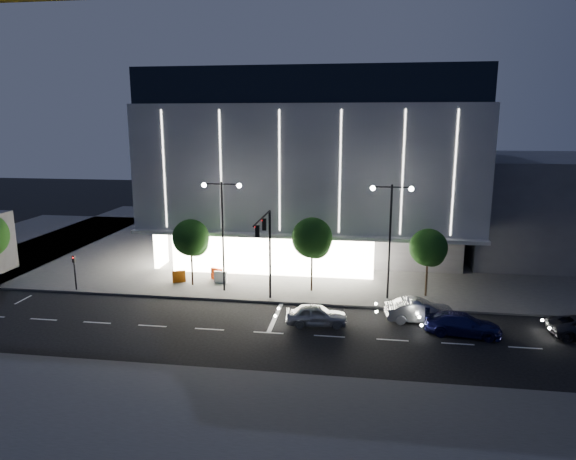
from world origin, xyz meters
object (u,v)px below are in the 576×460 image
at_px(street_lamp_east, 390,225).
at_px(street_lamp_west, 222,220).
at_px(ped_signal_far, 75,269).
at_px(tree_mid, 312,240).
at_px(barrier_b, 221,277).
at_px(traffic_mast, 266,241).
at_px(barrier_a, 179,276).
at_px(car_third, 463,324).
at_px(car_lead, 316,315).
at_px(car_second, 420,311).
at_px(tree_right, 428,250).
at_px(barrier_c, 217,274).
at_px(tree_left, 191,240).

bearing_deg(street_lamp_east, street_lamp_west, 180.00).
height_order(street_lamp_west, ped_signal_far, street_lamp_west).
height_order(tree_mid, barrier_b, tree_mid).
distance_m(traffic_mast, street_lamp_east, 9.43).
bearing_deg(tree_mid, barrier_a, 177.45).
relative_size(car_third, barrier_a, 4.40).
relative_size(car_lead, car_second, 0.88).
bearing_deg(car_third, street_lamp_east, 44.53).
bearing_deg(tree_right, barrier_c, 174.58).
distance_m(ped_signal_far, barrier_c, 11.46).
height_order(street_lamp_east, ped_signal_far, street_lamp_east).
bearing_deg(car_lead, car_second, -82.84).
height_order(traffic_mast, tree_mid, traffic_mast).
bearing_deg(tree_mid, street_lamp_west, -171.74).
relative_size(tree_left, car_second, 1.21).
bearing_deg(tree_mid, traffic_mast, -129.42).
xyz_separation_m(car_lead, barrier_c, (-9.39, 8.40, -0.06)).
xyz_separation_m(street_lamp_west, barrier_a, (-4.37, 1.53, -5.31)).
relative_size(street_lamp_east, tree_mid, 1.46).
bearing_deg(traffic_mast, ped_signal_far, 175.85).
height_order(street_lamp_east, car_third, street_lamp_east).
distance_m(tree_mid, car_lead, 7.72).
bearing_deg(barrier_b, car_third, -17.40).
bearing_deg(car_second, traffic_mast, 76.81).
height_order(tree_mid, car_lead, tree_mid).
relative_size(ped_signal_far, barrier_a, 2.73).
height_order(street_lamp_west, tree_mid, street_lamp_west).
height_order(car_second, barrier_b, car_second).
xyz_separation_m(ped_signal_far, tree_left, (9.03, 2.52, 2.15)).
xyz_separation_m(car_second, barrier_b, (-15.84, 5.96, -0.13)).
height_order(street_lamp_east, tree_mid, street_lamp_east).
height_order(car_third, barrier_b, car_third).
relative_size(street_lamp_west, tree_mid, 1.46).
xyz_separation_m(tree_right, barrier_b, (-16.85, 0.85, -3.23)).
relative_size(car_second, barrier_c, 4.30).
bearing_deg(car_third, car_lead, 95.84).
xyz_separation_m(traffic_mast, tree_mid, (3.03, 3.68, -0.69)).
height_order(ped_signal_far, barrier_b, ped_signal_far).
bearing_deg(street_lamp_west, barrier_a, 160.73).
bearing_deg(barrier_c, street_lamp_east, 14.09).
bearing_deg(barrier_c, traffic_mast, -20.07).
bearing_deg(tree_right, tree_mid, 180.00).
height_order(tree_right, barrier_c, tree_right).
bearing_deg(tree_left, traffic_mast, -27.84).
distance_m(street_lamp_east, tree_mid, 6.27).
xyz_separation_m(car_lead, car_second, (7.02, 1.64, 0.07)).
distance_m(tree_mid, car_second, 10.13).
bearing_deg(barrier_b, tree_mid, -0.52).
bearing_deg(street_lamp_west, car_third, -18.74).
bearing_deg(barrier_c, ped_signal_far, -133.91).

